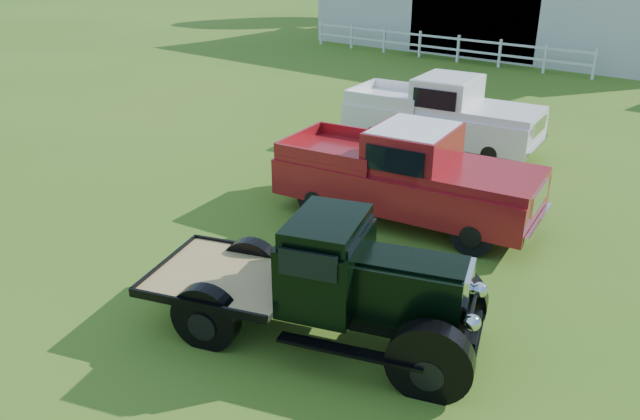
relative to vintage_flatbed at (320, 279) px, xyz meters
The scene contains 5 objects.
ground 1.85m from the vintage_flatbed, 164.18° to the left, with size 120.00×120.00×0.00m, color #3B6615.
fence_rail 22.55m from the vintage_flatbed, 115.01° to the left, with size 14.20×0.16×1.20m, color white, non-canonical shape.
vintage_flatbed is the anchor object (origin of this frame).
red_pickup 4.45m from the vintage_flatbed, 106.37° to the left, with size 5.35×2.06×1.95m, color maroon, non-canonical shape.
white_pickup 9.20m from the vintage_flatbed, 108.54° to the left, with size 5.24×2.03×1.92m, color white, non-canonical shape.
Camera 1 is at (6.26, -6.26, 5.29)m, focal length 35.00 mm.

